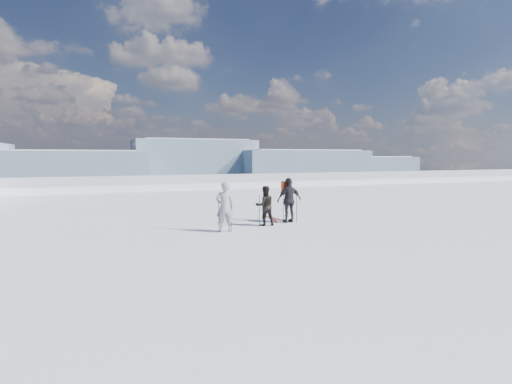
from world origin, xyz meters
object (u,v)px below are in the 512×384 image
skier_pack (289,200)px  skis_loose (275,219)px  skier_grey (225,207)px  skier_dark (265,206)px

skier_pack → skis_loose: (-0.21, 0.96, -0.91)m
skier_grey → skis_loose: skier_grey is taller
skier_pack → skis_loose: 1.34m
skier_grey → skier_dark: size_ratio=1.15×
skier_grey → skier_pack: size_ratio=0.98×
skis_loose → skier_grey: bearing=-145.8°
skier_dark → skis_loose: size_ratio=0.93×
skier_pack → skier_dark: bearing=12.5°
skier_pack → skier_grey: bearing=15.8°
skier_dark → skis_loose: bearing=-123.1°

